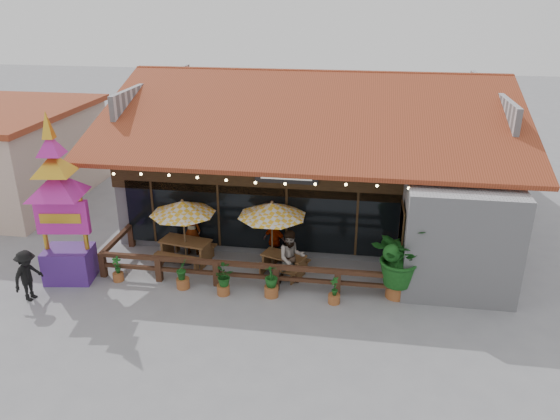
% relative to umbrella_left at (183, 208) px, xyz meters
% --- Properties ---
extents(ground, '(100.00, 100.00, 0.00)m').
position_rel_umbrella_left_xyz_m(ground, '(4.00, -0.87, -2.16)').
color(ground, gray).
rests_on(ground, ground).
extents(restaurant_building, '(15.50, 14.73, 6.09)m').
position_rel_umbrella_left_xyz_m(restaurant_building, '(4.26, 5.74, 0.05)').
color(restaurant_building, '#B8B8BE').
rests_on(restaurant_building, ground).
extents(patio_railing, '(10.00, 2.60, 0.92)m').
position_rel_umbrella_left_xyz_m(patio_railing, '(1.75, -1.13, -1.54)').
color(patio_railing, '#462519').
rests_on(patio_railing, ground).
extents(umbrella_left, '(3.02, 3.02, 2.47)m').
position_rel_umbrella_left_xyz_m(umbrella_left, '(0.00, 0.00, 0.00)').
color(umbrella_left, brown).
rests_on(umbrella_left, ground).
extents(umbrella_right, '(3.11, 3.11, 2.55)m').
position_rel_umbrella_left_xyz_m(umbrella_right, '(3.13, 0.12, 0.06)').
color(umbrella_right, brown).
rests_on(umbrella_right, ground).
extents(picnic_table_left, '(2.02, 1.82, 0.85)m').
position_rel_umbrella_left_xyz_m(picnic_table_left, '(-0.03, 0.12, -1.58)').
color(picnic_table_left, brown).
rests_on(picnic_table_left, ground).
extents(picnic_table_right, '(1.82, 1.70, 0.71)m').
position_rel_umbrella_left_xyz_m(picnic_table_right, '(3.58, -0.21, -1.68)').
color(picnic_table_right, brown).
rests_on(picnic_table_right, ground).
extents(thai_sign_tower, '(2.60, 2.60, 6.21)m').
position_rel_umbrella_left_xyz_m(thai_sign_tower, '(-3.50, -1.71, 1.13)').
color(thai_sign_tower, '#49217C').
rests_on(thai_sign_tower, ground).
extents(tropical_plant, '(2.24, 2.34, 2.51)m').
position_rel_umbrella_left_xyz_m(tropical_plant, '(7.38, -1.19, -0.72)').
color(tropical_plant, brown).
rests_on(tropical_plant, ground).
extents(diner_a, '(0.69, 0.46, 1.84)m').
position_rel_umbrella_left_xyz_m(diner_a, '(0.01, 0.77, -1.24)').
color(diner_a, '#3C2813').
rests_on(diner_a, ground).
extents(diner_b, '(1.12, 1.00, 1.92)m').
position_rel_umbrella_left_xyz_m(diner_b, '(3.93, -0.86, -1.20)').
color(diner_b, '#3C2813').
rests_on(diner_b, ground).
extents(diner_c, '(1.01, 0.71, 1.59)m').
position_rel_umbrella_left_xyz_m(diner_c, '(3.13, 0.68, -1.36)').
color(diner_c, '#3C2813').
rests_on(diner_c, ground).
extents(pedestrian, '(0.84, 1.20, 1.70)m').
position_rel_umbrella_left_xyz_m(pedestrian, '(-4.12, -3.11, -1.31)').
color(pedestrian, black).
rests_on(pedestrian, ground).
extents(planter_a, '(0.36, 0.36, 0.89)m').
position_rel_umbrella_left_xyz_m(planter_a, '(-1.89, -1.57, -1.78)').
color(planter_a, brown).
rests_on(planter_a, ground).
extents(planter_b, '(0.46, 0.49, 1.05)m').
position_rel_umbrella_left_xyz_m(planter_b, '(0.44, -1.70, -1.68)').
color(planter_b, brown).
rests_on(planter_b, ground).
extents(planter_c, '(0.80, 0.77, 1.01)m').
position_rel_umbrella_left_xyz_m(planter_c, '(1.86, -1.90, -1.59)').
color(planter_c, brown).
rests_on(planter_c, ground).
extents(planter_d, '(0.53, 0.53, 1.11)m').
position_rel_umbrella_left_xyz_m(planter_d, '(3.41, -1.77, -1.62)').
color(planter_d, brown).
rests_on(planter_d, ground).
extents(planter_e, '(0.38, 0.39, 0.92)m').
position_rel_umbrella_left_xyz_m(planter_e, '(5.43, -1.88, -1.77)').
color(planter_e, brown).
rests_on(planter_e, ground).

